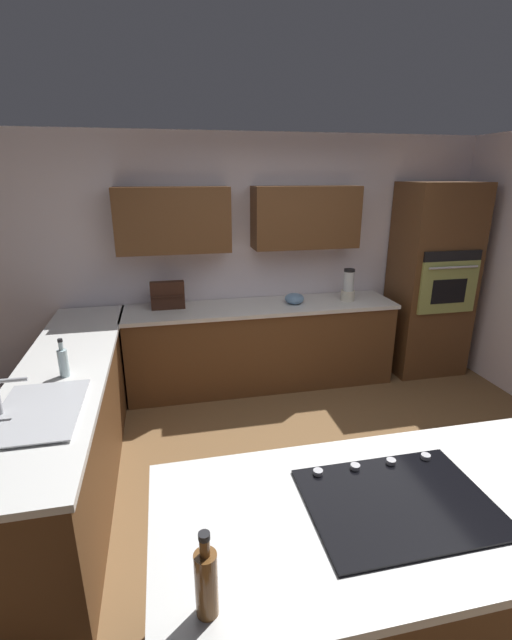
% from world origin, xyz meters
% --- Properties ---
extents(ground_plane, '(14.00, 14.00, 0.00)m').
position_xyz_m(ground_plane, '(0.00, 0.00, 0.00)').
color(ground_plane, brown).
extents(wall_back, '(6.00, 0.44, 2.60)m').
position_xyz_m(wall_back, '(0.06, -2.05, 1.41)').
color(wall_back, silver).
rests_on(wall_back, ground).
extents(lower_cabinets_back, '(2.80, 0.60, 0.86)m').
position_xyz_m(lower_cabinets_back, '(0.10, -1.72, 0.43)').
color(lower_cabinets_back, brown).
rests_on(lower_cabinets_back, ground).
extents(countertop_back, '(2.84, 0.64, 0.04)m').
position_xyz_m(countertop_back, '(0.10, -1.72, 0.88)').
color(countertop_back, silver).
rests_on(countertop_back, lower_cabinets_back).
extents(lower_cabinets_side, '(0.60, 2.90, 0.86)m').
position_xyz_m(lower_cabinets_side, '(1.82, -0.55, 0.43)').
color(lower_cabinets_side, brown).
rests_on(lower_cabinets_side, ground).
extents(countertop_side, '(0.64, 2.94, 0.04)m').
position_xyz_m(countertop_side, '(1.82, -0.55, 0.88)').
color(countertop_side, silver).
rests_on(countertop_side, lower_cabinets_side).
extents(island_base, '(1.95, 0.86, 0.86)m').
position_xyz_m(island_base, '(0.18, 1.19, 0.43)').
color(island_base, brown).
rests_on(island_base, ground).
extents(island_top, '(2.03, 0.94, 0.04)m').
position_xyz_m(island_top, '(0.18, 1.19, 0.88)').
color(island_top, silver).
rests_on(island_top, island_base).
extents(wall_oven, '(0.80, 0.66, 2.12)m').
position_xyz_m(wall_oven, '(-1.85, -1.72, 1.06)').
color(wall_oven, brown).
rests_on(wall_oven, ground).
extents(sink_unit, '(0.46, 0.70, 0.23)m').
position_xyz_m(sink_unit, '(1.83, 0.11, 0.92)').
color(sink_unit, '#515456').
rests_on(sink_unit, countertop_side).
extents(cooktop, '(0.76, 0.56, 0.03)m').
position_xyz_m(cooktop, '(0.18, 1.19, 0.91)').
color(cooktop, black).
rests_on(cooktop, island_top).
extents(blender, '(0.15, 0.15, 0.34)m').
position_xyz_m(blender, '(-0.85, -1.70, 1.05)').
color(blender, beige).
rests_on(blender, countertop_back).
extents(mixing_bowl, '(0.20, 0.20, 0.11)m').
position_xyz_m(mixing_bowl, '(-0.25, -1.70, 0.96)').
color(mixing_bowl, '#668CB2').
rests_on(mixing_bowl, countertop_back).
extents(spice_rack, '(0.34, 0.11, 0.28)m').
position_xyz_m(spice_rack, '(1.05, -1.80, 1.04)').
color(spice_rack, '#381E14').
rests_on(spice_rack, countertop_back).
extents(dish_soap_bottle, '(0.07, 0.07, 0.27)m').
position_xyz_m(dish_soap_bottle, '(1.77, -0.37, 1.01)').
color(dish_soap_bottle, silver).
rests_on(dish_soap_bottle, countertop_side).
extents(oil_bottle, '(0.07, 0.07, 0.31)m').
position_xyz_m(oil_bottle, '(1.01, 1.50, 1.03)').
color(oil_bottle, brown).
rests_on(oil_bottle, island_top).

